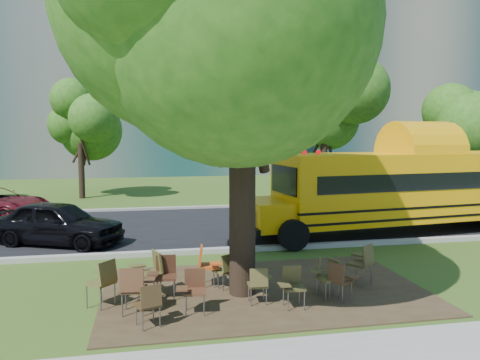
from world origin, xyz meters
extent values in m
plane|color=#2E4916|center=(0.00, 0.00, 0.00)|extent=(160.00, 160.00, 0.00)
cube|color=#382819|center=(1.00, -0.50, 0.01)|extent=(7.00, 4.50, 0.03)
cube|color=black|center=(0.00, 7.00, 0.02)|extent=(80.00, 8.00, 0.04)
cube|color=gray|center=(0.00, 3.00, 0.07)|extent=(80.00, 0.25, 0.14)
cube|color=gray|center=(0.00, 11.10, 0.07)|extent=(80.00, 0.25, 0.14)
cube|color=slate|center=(-8.00, 36.00, 11.00)|extent=(38.00, 16.00, 22.00)
cube|color=gray|center=(24.00, 38.00, 12.50)|extent=(30.00, 16.00, 25.00)
cylinder|color=black|center=(-5.00, 16.00, 1.75)|extent=(0.32, 0.32, 3.50)
sphere|color=#214E12|center=(-5.00, 16.00, 4.22)|extent=(4.80, 4.80, 4.80)
cylinder|color=black|center=(8.00, 14.00, 2.10)|extent=(0.38, 0.38, 4.20)
sphere|color=#214E12|center=(8.00, 14.00, 5.04)|extent=(5.60, 5.60, 5.60)
cylinder|color=black|center=(16.00, 13.00, 1.80)|extent=(0.34, 0.34, 3.60)
sphere|color=#214E12|center=(16.00, 13.00, 4.35)|extent=(5.00, 5.00, 5.00)
cylinder|color=black|center=(0.47, -0.65, 2.57)|extent=(0.56, 0.56, 5.13)
cube|color=orange|center=(7.87, 4.57, 1.66)|extent=(10.48, 3.52, 2.29)
cube|color=black|center=(8.15, 4.60, 1.91)|extent=(9.92, 3.49, 0.56)
cube|color=orange|center=(2.19, 3.90, 0.93)|extent=(1.45, 2.18, 0.89)
cube|color=black|center=(7.87, 4.57, 1.07)|extent=(10.50, 3.55, 0.07)
cube|color=black|center=(7.87, 4.57, 0.73)|extent=(10.50, 3.55, 0.07)
cylinder|color=black|center=(2.72, 2.79, 0.47)|extent=(0.96, 0.39, 0.93)
cylinder|color=black|center=(2.45, 5.11, 0.47)|extent=(0.96, 0.39, 0.93)
cylinder|color=black|center=(10.43, 6.05, 0.47)|extent=(0.96, 0.39, 0.93)
cube|color=#4A2C1A|center=(-1.79, -1.35, 0.50)|extent=(0.52, 0.50, 0.06)
cube|color=#4A2C1A|center=(-1.82, -1.55, 0.74)|extent=(0.45, 0.16, 0.44)
cube|color=#4A2C1A|center=(-1.51, -1.23, 0.63)|extent=(0.28, 0.34, 0.03)
cylinder|color=slate|center=(-1.95, -1.14, 0.25)|extent=(0.03, 0.03, 0.50)
cylinder|color=slate|center=(-1.63, -1.56, 0.25)|extent=(0.03, 0.03, 0.50)
cube|color=#D55816|center=(-1.84, -1.04, 0.42)|extent=(0.44, 0.43, 0.05)
cube|color=#D55816|center=(-1.86, -1.21, 0.63)|extent=(0.38, 0.14, 0.38)
cube|color=#D55816|center=(-1.60, -0.95, 0.53)|extent=(0.24, 0.29, 0.03)
cylinder|color=slate|center=(-1.97, -0.86, 0.21)|extent=(0.02, 0.02, 0.42)
cylinder|color=slate|center=(-1.70, -1.22, 0.21)|extent=(0.02, 0.02, 0.42)
cube|color=#3D2915|center=(-1.53, -2.04, 0.43)|extent=(0.51, 0.50, 0.05)
cube|color=#3D2915|center=(-1.47, -2.20, 0.64)|extent=(0.39, 0.22, 0.38)
cube|color=#3D2915|center=(-1.36, -1.83, 0.54)|extent=(0.29, 0.32, 0.03)
cylinder|color=slate|center=(-1.74, -1.94, 0.21)|extent=(0.02, 0.02, 0.43)
cylinder|color=slate|center=(-1.32, -2.13, 0.21)|extent=(0.02, 0.02, 0.43)
cube|color=#482A1A|center=(-0.64, -1.58, 0.45)|extent=(0.46, 0.44, 0.05)
cube|color=#482A1A|center=(-0.62, -1.40, 0.67)|extent=(0.41, 0.14, 0.40)
cube|color=#482A1A|center=(-0.90, -1.70, 0.57)|extent=(0.25, 0.30, 0.03)
cylinder|color=slate|center=(-0.49, -1.77, 0.22)|extent=(0.02, 0.02, 0.45)
cylinder|color=slate|center=(-0.79, -1.40, 0.22)|extent=(0.02, 0.02, 0.45)
cube|color=#47401E|center=(0.65, -1.30, 0.41)|extent=(0.41, 0.39, 0.05)
cube|color=#47401E|center=(0.64, -1.47, 0.61)|extent=(0.37, 0.11, 0.37)
cube|color=#47401E|center=(0.88, -1.19, 0.52)|extent=(0.22, 0.27, 0.03)
cylinder|color=slate|center=(0.51, -1.14, 0.21)|extent=(0.02, 0.02, 0.41)
cylinder|color=slate|center=(0.80, -1.47, 0.21)|extent=(0.02, 0.02, 0.41)
cube|color=#423A1C|center=(1.30, -1.68, 0.44)|extent=(0.41, 0.39, 0.05)
cube|color=#423A1C|center=(1.30, -1.50, 0.65)|extent=(0.39, 0.10, 0.39)
cube|color=#423A1C|center=(1.07, -1.81, 0.55)|extent=(0.22, 0.27, 0.03)
cylinder|color=slate|center=(1.46, -1.84, 0.22)|extent=(0.02, 0.02, 0.44)
cylinder|color=slate|center=(1.14, -1.51, 0.22)|extent=(0.02, 0.02, 0.44)
cube|color=#4D4721|center=(2.18, -1.24, 0.43)|extent=(0.47, 0.48, 0.05)
cube|color=#4D4721|center=(2.35, -1.20, 0.64)|extent=(0.18, 0.39, 0.38)
cube|color=#4D4721|center=(2.00, -1.05, 0.54)|extent=(0.31, 0.27, 0.03)
cylinder|color=slate|center=(2.06, -1.44, 0.21)|extent=(0.02, 0.02, 0.43)
cylinder|color=slate|center=(2.30, -1.05, 0.21)|extent=(0.02, 0.02, 0.43)
cube|color=#452A18|center=(2.40, -1.41, 0.42)|extent=(0.53, 0.53, 0.05)
cube|color=#452A18|center=(2.26, -1.50, 0.63)|extent=(0.27, 0.36, 0.38)
cube|color=#452A18|center=(2.63, -1.53, 0.53)|extent=(0.33, 0.31, 0.03)
cylinder|color=slate|center=(2.45, -1.19, 0.21)|extent=(0.02, 0.02, 0.42)
cylinder|color=slate|center=(2.35, -1.63, 0.21)|extent=(0.02, 0.02, 0.42)
cube|color=brown|center=(-2.45, -0.83, 0.50)|extent=(0.65, 0.65, 0.06)
cube|color=brown|center=(-2.30, -0.96, 0.75)|extent=(0.37, 0.41, 0.45)
cube|color=brown|center=(-2.40, -0.52, 0.64)|extent=(0.40, 0.39, 0.03)
cylinder|color=slate|center=(-2.72, -0.85, 0.25)|extent=(0.03, 0.03, 0.50)
cylinder|color=slate|center=(-2.18, -0.81, 0.25)|extent=(0.03, 0.03, 0.50)
cube|color=#47431F|center=(-1.51, -0.41, 0.50)|extent=(0.58, 0.59, 0.06)
cube|color=#47431F|center=(-1.32, -0.34, 0.74)|extent=(0.25, 0.45, 0.45)
cube|color=#47431F|center=(-1.75, -0.21, 0.63)|extent=(0.38, 0.34, 0.03)
cylinder|color=slate|center=(-1.62, -0.65, 0.25)|extent=(0.03, 0.03, 0.50)
cylinder|color=slate|center=(-1.39, -0.16, 0.25)|extent=(0.03, 0.03, 0.50)
cube|color=#B84913|center=(-0.16, -0.04, 0.49)|extent=(0.48, 0.50, 0.05)
cube|color=#B84913|center=(-0.36, -0.02, 0.73)|extent=(0.15, 0.45, 0.44)
cube|color=#B84913|center=(-0.04, -0.32, 0.62)|extent=(0.33, 0.27, 0.03)
cylinder|color=slate|center=(0.04, 0.13, 0.25)|extent=(0.03, 0.03, 0.49)
cylinder|color=slate|center=(-0.37, -0.21, 0.25)|extent=(0.03, 0.03, 0.49)
cube|color=brown|center=(0.14, -0.21, 0.42)|extent=(0.53, 0.53, 0.05)
cube|color=brown|center=(0.23, -0.36, 0.63)|extent=(0.37, 0.27, 0.38)
cube|color=brown|center=(0.27, 0.01, 0.54)|extent=(0.31, 0.33, 0.03)
cylinder|color=slate|center=(-0.08, -0.16, 0.21)|extent=(0.02, 0.02, 0.42)
cylinder|color=slate|center=(0.36, -0.27, 0.21)|extent=(0.02, 0.02, 0.42)
cube|color=#443E1D|center=(2.27, -0.94, 0.40)|extent=(0.46, 0.47, 0.04)
cube|color=#443E1D|center=(2.12, -0.88, 0.59)|extent=(0.21, 0.36, 0.36)
cube|color=#443E1D|center=(2.31, -1.18, 0.50)|extent=(0.30, 0.27, 0.03)
cylinder|color=slate|center=(2.47, -0.85, 0.20)|extent=(0.02, 0.02, 0.40)
cylinder|color=slate|center=(2.08, -1.02, 0.20)|extent=(0.02, 0.02, 0.40)
cube|color=#463C1E|center=(3.23, -0.56, 0.50)|extent=(0.64, 0.63, 0.06)
cube|color=#463C1E|center=(3.35, -0.72, 0.75)|extent=(0.42, 0.35, 0.45)
cube|color=#463C1E|center=(3.36, -0.28, 0.63)|extent=(0.38, 0.40, 0.03)
cylinder|color=slate|center=(2.97, -0.52, 0.25)|extent=(0.03, 0.03, 0.50)
cylinder|color=slate|center=(3.49, -0.60, 0.25)|extent=(0.03, 0.03, 0.50)
cube|color=#3E2316|center=(-1.16, -0.62, 0.47)|extent=(0.48, 0.46, 0.05)
cube|color=#3E2316|center=(-1.14, -0.43, 0.70)|extent=(0.43, 0.14, 0.42)
cube|color=#3E2316|center=(-1.42, -0.74, 0.60)|extent=(0.26, 0.31, 0.03)
cylinder|color=slate|center=(-1.00, -0.81, 0.24)|extent=(0.03, 0.03, 0.47)
cylinder|color=slate|center=(-1.32, -0.42, 0.24)|extent=(0.03, 0.03, 0.47)
imported|color=black|center=(-4.27, 4.92, 0.70)|extent=(4.41, 3.20, 1.39)
camera|label=1|loc=(-1.48, -10.26, 3.45)|focal=35.00mm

